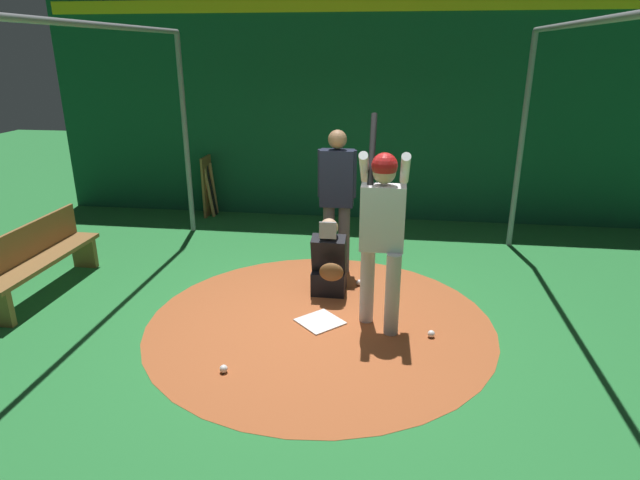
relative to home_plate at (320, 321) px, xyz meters
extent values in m
plane|color=#287A38|center=(0.00, 0.00, -0.01)|extent=(26.40, 26.40, 0.00)
cylinder|color=#AD562D|center=(0.00, 0.00, -0.01)|extent=(3.73, 3.73, 0.01)
cube|color=white|center=(0.00, 0.00, 0.00)|extent=(0.59, 0.59, 0.01)
cylinder|color=#BCBCC0|center=(0.12, 0.76, 0.43)|extent=(0.15, 0.15, 0.88)
cylinder|color=#BCBCC0|center=(-0.12, 0.49, 0.43)|extent=(0.15, 0.15, 0.88)
cube|color=silver|center=(0.00, 0.63, 1.20)|extent=(0.22, 0.44, 0.66)
cylinder|color=silver|center=(-0.10, 0.82, 1.68)|extent=(0.53, 0.09, 0.41)
cylinder|color=silver|center=(-0.10, 0.43, 1.68)|extent=(0.53, 0.09, 0.41)
sphere|color=tan|center=(0.00, 0.63, 1.66)|extent=(0.23, 0.23, 0.23)
sphere|color=#A51414|center=(0.00, 0.63, 1.73)|extent=(0.26, 0.26, 0.26)
cylinder|color=black|center=(-0.22, 0.49, 1.81)|extent=(0.54, 0.06, 0.73)
cube|color=black|center=(-0.80, 0.00, 0.13)|extent=(0.40, 0.40, 0.29)
cube|color=black|center=(-0.76, 0.00, 0.50)|extent=(0.31, 0.40, 0.47)
sphere|color=tan|center=(-0.74, 0.00, 0.83)|extent=(0.22, 0.22, 0.22)
cube|color=gray|center=(-0.65, 0.00, 0.83)|extent=(0.03, 0.20, 0.20)
ellipsoid|color=brown|center=(-0.48, 0.06, 0.38)|extent=(0.12, 0.28, 0.22)
cylinder|color=#4C4C51|center=(-1.45, 0.11, 0.44)|extent=(0.15, 0.15, 0.91)
cylinder|color=#4C4C51|center=(-1.45, -0.09, 0.44)|extent=(0.15, 0.15, 0.91)
cube|color=#1E2338|center=(-1.45, 0.01, 1.25)|extent=(0.22, 0.42, 0.72)
cylinder|color=#1E2338|center=(-1.45, 0.21, 1.31)|extent=(0.09, 0.09, 0.60)
cylinder|color=#1E2338|center=(-1.45, -0.19, 1.31)|extent=(0.09, 0.09, 0.60)
sphere|color=#9E704C|center=(-1.45, 0.01, 1.74)|extent=(0.23, 0.23, 0.23)
cube|color=#145133|center=(-4.03, 0.00, 1.79)|extent=(0.20, 10.40, 3.60)
cube|color=yellow|center=(-3.92, 0.00, 3.44)|extent=(0.03, 10.19, 0.20)
cylinder|color=gray|center=(-2.83, -2.50, 1.51)|extent=(0.08, 0.08, 3.04)
cylinder|color=gray|center=(-2.83, 2.50, 1.51)|extent=(0.08, 0.08, 3.04)
cylinder|color=gray|center=(0.00, -2.50, 3.03)|extent=(5.67, 0.07, 0.07)
cylinder|color=gray|center=(0.00, 2.50, 3.03)|extent=(5.67, 0.07, 0.07)
cube|color=olive|center=(-3.78, -2.53, 0.51)|extent=(0.58, 0.04, 1.05)
cylinder|color=tan|center=(-3.97, -2.47, 0.44)|extent=(0.06, 0.14, 0.91)
cylinder|color=tan|center=(-3.85, -2.47, 0.44)|extent=(0.06, 0.14, 0.91)
cylinder|color=black|center=(-3.73, -2.47, 0.43)|extent=(0.06, 0.19, 0.89)
cylinder|color=tan|center=(-3.61, -2.47, 0.42)|extent=(0.06, 0.18, 0.86)
cube|color=olive|center=(-0.30, -3.38, 0.41)|extent=(1.91, 0.36, 0.05)
cube|color=olive|center=(-0.30, -3.54, 0.64)|extent=(1.91, 0.04, 0.40)
cube|color=olive|center=(-1.13, -3.38, 0.19)|extent=(0.08, 0.32, 0.40)
sphere|color=white|center=(-1.02, 0.35, 0.03)|extent=(0.07, 0.07, 0.07)
sphere|color=white|center=(1.07, -0.74, 0.03)|extent=(0.07, 0.07, 0.07)
sphere|color=white|center=(0.16, 1.18, 0.03)|extent=(0.07, 0.07, 0.07)
camera|label=1|loc=(5.08, 0.71, 2.77)|focal=29.89mm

